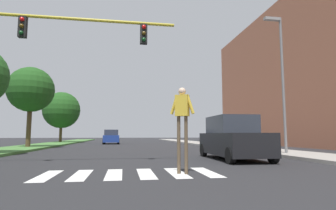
% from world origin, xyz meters
% --- Properties ---
extents(ground_plane, '(140.00, 140.00, 0.00)m').
position_xyz_m(ground_plane, '(0.00, 30.00, 0.00)').
color(ground_plane, '#262628').
extents(crosswalk, '(4.95, 2.20, 0.01)m').
position_xyz_m(crosswalk, '(0.00, 8.76, 0.00)').
color(crosswalk, silver).
rests_on(crosswalk, ground_plane).
extents(median_strip, '(3.48, 64.00, 0.15)m').
position_xyz_m(median_strip, '(-7.89, 28.00, 0.07)').
color(median_strip, '#477A38').
rests_on(median_strip, ground_plane).
extents(tree_far, '(3.68, 3.68, 6.48)m').
position_xyz_m(tree_far, '(-7.77, 24.29, 4.77)').
color(tree_far, '#4C3823').
rests_on(tree_far, median_strip).
extents(tree_distant, '(4.78, 4.78, 6.58)m').
position_xyz_m(tree_distant, '(-8.36, 38.37, 4.33)').
color(tree_distant, '#4C3823').
rests_on(tree_distant, median_strip).
extents(sidewalk_right, '(3.00, 64.00, 0.15)m').
position_xyz_m(sidewalk_right, '(8.88, 28.00, 0.07)').
color(sidewalk_right, '#9E9991').
rests_on(sidewalk_right, ground_plane).
extents(traffic_light_gantry, '(8.28, 0.30, 6.00)m').
position_xyz_m(traffic_light_gantry, '(-4.05, 11.28, 4.34)').
color(traffic_light_gantry, gold).
rests_on(traffic_light_gantry, median_strip).
extents(street_lamp_right, '(1.02, 0.24, 7.50)m').
position_xyz_m(street_lamp_right, '(8.28, 14.24, 4.59)').
color(street_lamp_right, slate).
rests_on(street_lamp_right, sidewalk_right).
extents(pedestrian_performer, '(0.70, 0.43, 2.49)m').
position_xyz_m(pedestrian_performer, '(1.47, 8.52, 1.66)').
color(pedestrian_performer, brown).
rests_on(pedestrian_performer, ground_plane).
extents(suv_crossing, '(2.02, 4.63, 1.97)m').
position_xyz_m(suv_crossing, '(4.71, 12.63, 0.93)').
color(suv_crossing, black).
rests_on(suv_crossing, ground_plane).
extents(sedan_midblock, '(2.02, 4.23, 1.70)m').
position_xyz_m(sedan_midblock, '(-1.67, 34.56, 0.79)').
color(sedan_midblock, navy).
rests_on(sedan_midblock, ground_plane).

